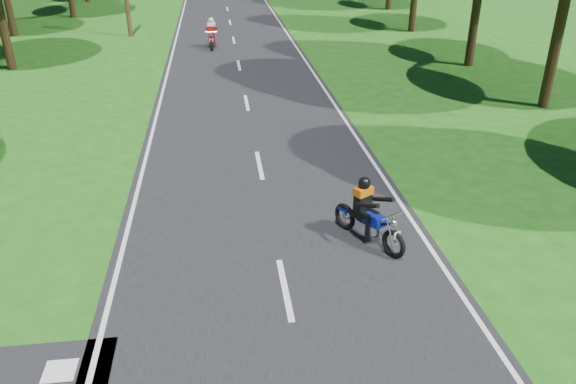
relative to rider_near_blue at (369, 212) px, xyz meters
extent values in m
plane|color=#1A4F12|center=(-2.02, -3.49, -0.77)|extent=(160.00, 160.00, 0.00)
cube|color=silver|center=(-2.02, -1.49, -0.75)|extent=(0.12, 2.00, 0.01)
cube|color=silver|center=(-2.02, 4.51, -0.75)|extent=(0.12, 2.00, 0.01)
cube|color=silver|center=(-2.02, 10.51, -0.75)|extent=(0.12, 2.00, 0.01)
cube|color=silver|center=(-2.02, 16.51, -0.75)|extent=(0.12, 2.00, 0.01)
cube|color=silver|center=(-2.02, 22.51, -0.75)|extent=(0.12, 2.00, 0.01)
cube|color=silver|center=(-2.02, 28.51, -0.75)|extent=(0.12, 2.00, 0.01)
cube|color=silver|center=(-2.02, 34.51, -0.75)|extent=(0.12, 2.00, 0.01)
cube|color=silver|center=(-5.82, -3.19, -0.75)|extent=(0.50, 0.50, 0.01)
cylinder|color=black|center=(-12.59, 17.26, 1.19)|extent=(0.40, 0.40, 3.91)
cylinder|color=black|center=(-14.95, 25.69, 1.13)|extent=(0.40, 0.40, 3.79)
cylinder|color=black|center=(9.05, 8.71, 1.51)|extent=(0.40, 0.40, 4.56)
cylinder|color=black|center=(8.91, 15.20, 0.98)|extent=(0.40, 0.40, 3.49)
cylinder|color=black|center=(9.05, 24.09, 1.08)|extent=(0.40, 0.40, 3.69)
camera|label=1|loc=(-3.08, -10.28, 5.72)|focal=35.00mm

